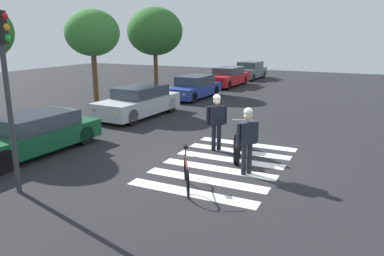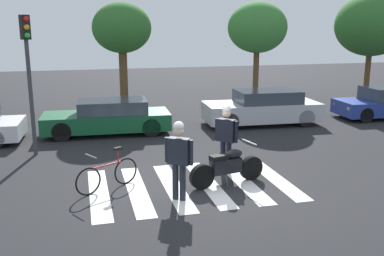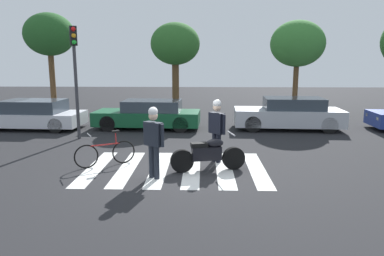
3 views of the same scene
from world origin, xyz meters
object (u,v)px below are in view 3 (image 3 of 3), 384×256
object	(u,v)px
car_silver_sedan	(289,114)
traffic_light_pole	(75,64)
police_motorcycle	(208,155)
leaning_bicycle	(106,153)
officer_on_foot	(217,126)
car_white_van	(31,115)
car_green_compact	(149,115)
officer_by_motorcycle	(154,137)

from	to	relation	value
car_silver_sedan	traffic_light_pole	bearing A→B (deg)	-165.62
police_motorcycle	leaning_bicycle	bearing A→B (deg)	172.31
traffic_light_pole	police_motorcycle	bearing A→B (deg)	-38.62
officer_on_foot	car_white_van	size ratio (longest dim) A/B	0.40
officer_on_foot	traffic_light_pole	bearing A→B (deg)	149.61
officer_on_foot	car_silver_sedan	world-z (taller)	officer_on_foot
car_white_van	officer_on_foot	bearing A→B (deg)	-32.17
officer_on_foot	car_green_compact	distance (m)	5.86
police_motorcycle	officer_on_foot	world-z (taller)	officer_on_foot
officer_on_foot	car_silver_sedan	bearing A→B (deg)	57.35
police_motorcycle	car_green_compact	size ratio (longest dim) A/B	0.44
leaning_bicycle	car_silver_sedan	xyz separation A→B (m)	(6.48, 5.66, 0.29)
leaning_bicycle	car_white_van	world-z (taller)	car_white_van
leaning_bicycle	officer_by_motorcycle	world-z (taller)	officer_by_motorcycle
leaning_bicycle	car_green_compact	world-z (taller)	car_green_compact
car_green_compact	traffic_light_pole	bearing A→B (deg)	-137.91
car_white_van	car_green_compact	bearing A→B (deg)	1.95
leaning_bicycle	traffic_light_pole	distance (m)	4.69
police_motorcycle	traffic_light_pole	bearing A→B (deg)	141.38
police_motorcycle	car_silver_sedan	xyz separation A→B (m)	(3.58, 6.05, 0.21)
traffic_light_pole	car_green_compact	bearing A→B (deg)	42.09
leaning_bicycle	car_white_van	size ratio (longest dim) A/B	0.33
car_green_compact	traffic_light_pole	size ratio (longest dim) A/B	1.10
police_motorcycle	traffic_light_pole	distance (m)	6.66
officer_by_motorcycle	car_white_van	xyz separation A→B (m)	(-6.25, 6.50, -0.47)
officer_by_motorcycle	car_green_compact	size ratio (longest dim) A/B	0.40
leaning_bicycle	officer_by_motorcycle	distance (m)	1.98
officer_on_foot	car_green_compact	size ratio (longest dim) A/B	0.40
police_motorcycle	car_green_compact	world-z (taller)	car_green_compact
car_green_compact	officer_on_foot	bearing A→B (deg)	-61.67
traffic_light_pole	car_white_van	bearing A→B (deg)	144.71
leaning_bicycle	traffic_light_pole	bearing A→B (deg)	119.33
leaning_bicycle	car_silver_sedan	distance (m)	8.61
car_green_compact	traffic_light_pole	distance (m)	3.87
leaning_bicycle	officer_on_foot	distance (m)	3.28
officer_by_motorcycle	car_silver_sedan	xyz separation A→B (m)	(4.96, 6.71, -0.40)
police_motorcycle	traffic_light_pole	size ratio (longest dim) A/B	0.49
officer_on_foot	officer_by_motorcycle	bearing A→B (deg)	-136.84
leaning_bicycle	car_silver_sedan	bearing A→B (deg)	41.14
car_silver_sedan	police_motorcycle	bearing A→B (deg)	-120.60
car_white_van	car_silver_sedan	size ratio (longest dim) A/B	1.00
leaning_bicycle	traffic_light_pole	size ratio (longest dim) A/B	0.37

